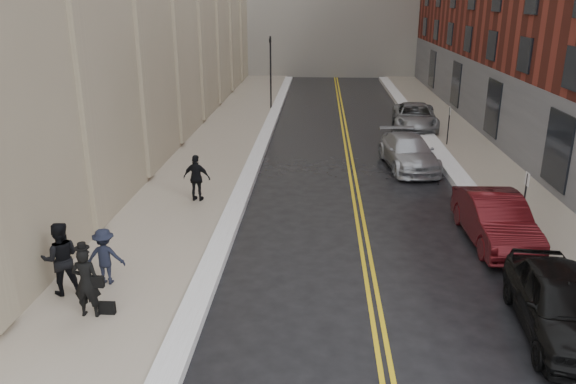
# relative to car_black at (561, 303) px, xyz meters

# --- Properties ---
(ground) EXTENTS (160.00, 160.00, 0.00)m
(ground) POSITION_rel_car_black_xyz_m (-6.80, -1.91, -0.82)
(ground) COLOR black
(ground) RESTS_ON ground
(sidewalk_left) EXTENTS (4.00, 64.00, 0.15)m
(sidewalk_left) POSITION_rel_car_black_xyz_m (-11.30, 14.09, -0.74)
(sidewalk_left) COLOR gray
(sidewalk_left) RESTS_ON ground
(sidewalk_right) EXTENTS (3.00, 64.00, 0.15)m
(sidewalk_right) POSITION_rel_car_black_xyz_m (2.20, 14.09, -0.74)
(sidewalk_right) COLOR gray
(sidewalk_right) RESTS_ON ground
(lane_stripe_a) EXTENTS (0.12, 64.00, 0.01)m
(lane_stripe_a) POSITION_rel_car_black_xyz_m (-4.42, 14.09, -0.81)
(lane_stripe_a) COLOR gold
(lane_stripe_a) RESTS_ON ground
(lane_stripe_b) EXTENTS (0.12, 64.00, 0.01)m
(lane_stripe_b) POSITION_rel_car_black_xyz_m (-4.18, 14.09, -0.81)
(lane_stripe_b) COLOR gold
(lane_stripe_b) RESTS_ON ground
(snow_ridge_left) EXTENTS (0.70, 60.80, 0.26)m
(snow_ridge_left) POSITION_rel_car_black_xyz_m (-9.00, 14.09, -0.69)
(snow_ridge_left) COLOR white
(snow_ridge_left) RESTS_ON ground
(snow_ridge_right) EXTENTS (0.85, 60.80, 0.30)m
(snow_ridge_right) POSITION_rel_car_black_xyz_m (0.35, 14.09, -0.67)
(snow_ridge_right) COLOR white
(snow_ridge_right) RESTS_ON ground
(traffic_signal) EXTENTS (0.18, 0.15, 5.20)m
(traffic_signal) POSITION_rel_car_black_xyz_m (-9.40, 28.09, 2.27)
(traffic_signal) COLOR black
(traffic_signal) RESTS_ON ground
(parking_sign_near) EXTENTS (0.06, 0.35, 2.23)m
(parking_sign_near) POSITION_rel_car_black_xyz_m (1.10, 6.09, 0.54)
(parking_sign_near) COLOR black
(parking_sign_near) RESTS_ON ground
(parking_sign_far) EXTENTS (0.06, 0.35, 2.23)m
(parking_sign_far) POSITION_rel_car_black_xyz_m (1.10, 18.09, 0.54)
(parking_sign_far) COLOR black
(parking_sign_far) RESTS_ON ground
(car_black) EXTENTS (2.32, 4.93, 1.63)m
(car_black) POSITION_rel_car_black_xyz_m (0.00, 0.00, 0.00)
(car_black) COLOR black
(car_black) RESTS_ON ground
(car_maroon) EXTENTS (1.87, 4.96, 1.62)m
(car_maroon) POSITION_rel_car_black_xyz_m (0.00, 5.41, -0.01)
(car_maroon) COLOR #440C10
(car_maroon) RESTS_ON ground
(car_silver_near) EXTENTS (2.68, 5.43, 1.52)m
(car_silver_near) POSITION_rel_car_black_xyz_m (-1.60, 14.04, -0.06)
(car_silver_near) COLOR #A3A5AA
(car_silver_near) RESTS_ON ground
(car_silver_far) EXTENTS (3.07, 5.82, 1.56)m
(car_silver_far) POSITION_rel_car_black_xyz_m (0.00, 22.40, -0.04)
(car_silver_far) COLOR gray
(car_silver_far) RESTS_ON ground
(pedestrian_main) EXTENTS (0.68, 0.45, 1.86)m
(pedestrian_main) POSITION_rel_car_black_xyz_m (-11.54, -0.10, 0.26)
(pedestrian_main) COLOR black
(pedestrian_main) RESTS_ON sidewalk_left
(pedestrian_a) EXTENTS (1.20, 1.08, 2.03)m
(pedestrian_a) POSITION_rel_car_black_xyz_m (-12.67, 1.00, 0.35)
(pedestrian_a) COLOR black
(pedestrian_a) RESTS_ON sidewalk_left
(pedestrian_b) EXTENTS (1.08, 0.66, 1.62)m
(pedestrian_b) POSITION_rel_car_black_xyz_m (-11.71, 1.60, 0.15)
(pedestrian_b) COLOR black
(pedestrian_b) RESTS_ON sidewalk_left
(pedestrian_c) EXTENTS (1.14, 0.60, 1.85)m
(pedestrian_c) POSITION_rel_car_black_xyz_m (-10.60, 8.46, 0.26)
(pedestrian_c) COLOR black
(pedestrian_c) RESTS_ON sidewalk_left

